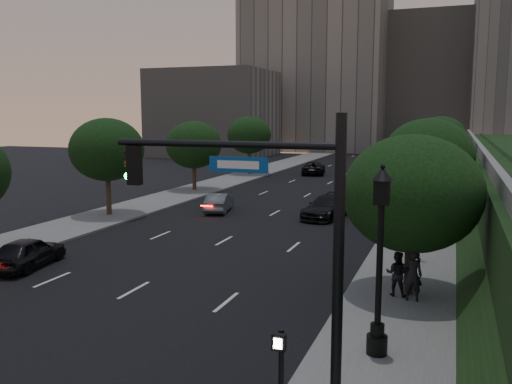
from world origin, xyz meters
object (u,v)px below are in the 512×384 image
at_px(sedan_far_left, 314,168).
at_px(pedestrian_c, 417,243).
at_px(sedan_mid_left, 219,202).
at_px(sedan_near_left, 28,252).
at_px(pedestrian_b, 397,274).
at_px(sedan_near_right, 327,207).
at_px(pedestrian_a, 412,275).
at_px(street_lamp, 379,270).
at_px(sedan_far_right, 376,178).
at_px(traffic_signal_mast, 289,264).

height_order(sedan_far_left, pedestrian_c, pedestrian_c).
bearing_deg(pedestrian_c, sedan_mid_left, -26.18).
xyz_separation_m(sedan_near_left, pedestrian_b, (16.24, 1.40, 0.29)).
bearing_deg(sedan_mid_left, sedan_far_left, -103.74).
xyz_separation_m(sedan_near_left, sedan_near_right, (10.16, 16.36, 0.03)).
relative_size(sedan_near_left, pedestrian_c, 2.50).
bearing_deg(pedestrian_b, pedestrian_a, 152.52).
xyz_separation_m(pedestrian_b, pedestrian_c, (0.39, 5.37, -0.01)).
height_order(pedestrian_b, pedestrian_c, pedestrian_b).
distance_m(sedan_far_left, pedestrian_b, 42.73).
distance_m(sedan_near_left, pedestrian_a, 16.87).
bearing_deg(sedan_far_left, sedan_near_left, 75.42).
relative_size(street_lamp, sedan_far_right, 1.34).
xyz_separation_m(sedan_far_right, pedestrian_c, (5.74, -28.27, 0.28)).
relative_size(sedan_near_left, sedan_far_left, 0.78).
relative_size(traffic_signal_mast, street_lamp, 1.25).
height_order(pedestrian_a, pedestrian_c, pedestrian_a).
bearing_deg(sedan_far_left, pedestrian_c, 100.69).
bearing_deg(sedan_near_left, street_lamp, 157.77).
distance_m(traffic_signal_mast, pedestrian_b, 9.69).
bearing_deg(sedan_far_right, traffic_signal_mast, -104.08).
distance_m(sedan_mid_left, sedan_near_right, 7.79).
relative_size(sedan_far_left, pedestrian_c, 3.19).
bearing_deg(traffic_signal_mast, pedestrian_b, 80.72).
xyz_separation_m(street_lamp, pedestrian_b, (0.00, 5.37, -1.63)).
height_order(traffic_signal_mast, pedestrian_c, traffic_signal_mast).
xyz_separation_m(sedan_near_right, pedestrian_a, (6.67, -15.33, 0.36)).
xyz_separation_m(sedan_near_left, pedestrian_c, (16.63, 6.78, 0.27)).
relative_size(sedan_far_right, pedestrian_b, 2.44).
relative_size(traffic_signal_mast, sedan_near_right, 1.36).
bearing_deg(traffic_signal_mast, sedan_mid_left, 117.35).
bearing_deg(sedan_far_left, street_lamp, 95.55).
bearing_deg(pedestrian_a, sedan_near_left, -4.08).
distance_m(sedan_mid_left, pedestrian_a, 20.88).
distance_m(traffic_signal_mast, sedan_far_left, 51.25).
bearing_deg(pedestrian_b, traffic_signal_mast, 85.61).
bearing_deg(pedestrian_c, sedan_far_left, -61.64).
distance_m(sedan_mid_left, sedan_far_left, 25.89).
height_order(sedan_far_left, sedan_far_right, sedan_far_left).
relative_size(sedan_near_right, pedestrian_b, 3.02).
xyz_separation_m(sedan_near_right, sedan_far_right, (0.72, 18.68, -0.04)).
distance_m(street_lamp, sedan_near_left, 16.82).
xyz_separation_m(traffic_signal_mast, sedan_far_left, (-11.88, 49.77, -2.93)).
bearing_deg(street_lamp, sedan_far_right, 97.81).
xyz_separation_m(street_lamp, sedan_far_left, (-13.38, 45.95, -1.89)).
relative_size(sedan_mid_left, sedan_near_right, 0.80).
relative_size(sedan_near_left, pedestrian_a, 2.18).
bearing_deg(pedestrian_c, pedestrian_a, 98.98).
xyz_separation_m(pedestrian_a, pedestrian_b, (-0.59, 0.38, -0.11)).
distance_m(traffic_signal_mast, pedestrian_a, 9.42).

